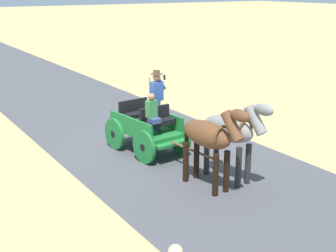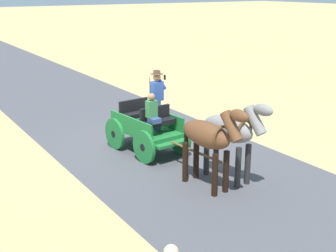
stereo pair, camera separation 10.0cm
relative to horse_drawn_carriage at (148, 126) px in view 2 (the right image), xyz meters
name	(u,v)px [view 2 (the right image)]	position (x,y,z in m)	size (l,w,h in m)	color
ground_plane	(151,145)	(-0.35, -0.47, -0.82)	(200.00, 200.00, 0.00)	tan
road_surface	(151,145)	(-0.35, -0.47, -0.81)	(5.92, 160.00, 0.01)	#4C4C51
horse_drawn_carriage	(148,126)	(0.00, 0.00, 0.00)	(1.65, 4.52, 2.50)	#1E7233
horse_near_side	(231,131)	(-0.68, 2.98, 0.51)	(0.78, 2.15, 2.21)	gray
horse_off_side	(209,137)	(0.07, 3.05, 0.51)	(0.70, 2.14, 2.21)	brown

